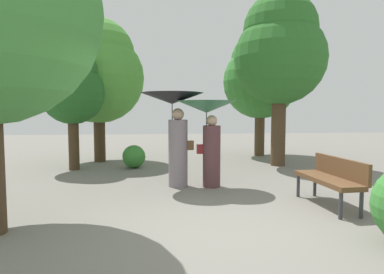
% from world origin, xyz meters
% --- Properties ---
extents(ground_plane, '(40.00, 40.00, 0.00)m').
position_xyz_m(ground_plane, '(0.00, 0.00, 0.00)').
color(ground_plane, slate).
extents(person_left, '(1.34, 1.34, 2.02)m').
position_xyz_m(person_left, '(-0.43, 2.67, 1.47)').
color(person_left, gray).
rests_on(person_left, ground).
extents(person_right, '(1.25, 1.25, 1.85)m').
position_xyz_m(person_right, '(0.28, 2.54, 1.38)').
color(person_right, '#563338').
rests_on(person_right, ground).
extents(park_bench, '(0.57, 1.52, 0.83)m').
position_xyz_m(park_bench, '(2.14, 0.86, 0.51)').
color(park_bench, '#38383D').
rests_on(park_bench, ground).
extents(tree_near_left, '(2.91, 2.91, 4.60)m').
position_xyz_m(tree_near_left, '(-2.66, 6.52, 2.94)').
color(tree_near_left, '#42301E').
rests_on(tree_near_left, ground).
extents(tree_near_right, '(2.71, 2.71, 5.13)m').
position_xyz_m(tree_near_right, '(2.83, 5.15, 3.45)').
color(tree_near_right, '#4C3823').
rests_on(tree_near_right, ground).
extents(tree_mid_left, '(1.75, 1.75, 3.42)m').
position_xyz_m(tree_mid_left, '(-3.12, 5.05, 2.32)').
color(tree_mid_left, '#42301E').
rests_on(tree_mid_left, ground).
extents(tree_mid_right, '(2.72, 2.72, 4.55)m').
position_xyz_m(tree_mid_right, '(2.98, 7.45, 2.96)').
color(tree_mid_right, '#4C3823').
rests_on(tree_mid_right, ground).
extents(bush_path_right, '(0.66, 0.66, 0.66)m').
position_xyz_m(bush_path_right, '(-1.48, 5.15, 0.33)').
color(bush_path_right, '#387F33').
rests_on(bush_path_right, ground).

